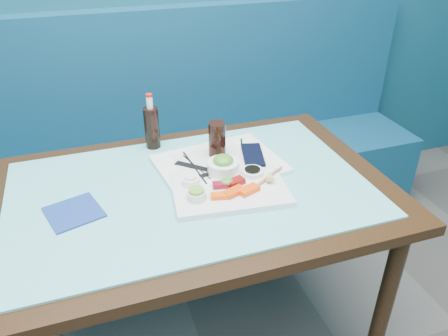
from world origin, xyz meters
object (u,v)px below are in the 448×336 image
object	(u,v)px
sashimi_plate	(229,189)
cola_glass	(217,139)
seaweed_bowl	(223,167)
serving_tray	(219,164)
cola_bottle_body	(152,128)
dining_table	(191,209)
booth_bench	(154,166)
blue_napkin	(74,212)

from	to	relation	value
sashimi_plate	cola_glass	size ratio (longest dim) A/B	2.84
sashimi_plate	seaweed_bowl	world-z (taller)	seaweed_bowl
sashimi_plate	serving_tray	distance (m)	0.17
cola_glass	seaweed_bowl	bearing A→B (deg)	-98.75
serving_tray	cola_bottle_body	xyz separation A→B (m)	(-0.20, 0.23, 0.08)
dining_table	serving_tray	bearing A→B (deg)	36.91
booth_bench	blue_napkin	distance (m)	1.02
cola_glass	blue_napkin	size ratio (longest dim) A/B	0.85
dining_table	cola_bottle_body	distance (m)	0.39
sashimi_plate	blue_napkin	size ratio (longest dim) A/B	2.41
booth_bench	sashimi_plate	world-z (taller)	booth_bench
sashimi_plate	dining_table	bearing A→B (deg)	158.51
dining_table	blue_napkin	distance (m)	0.40
cola_glass	cola_bottle_body	bearing A→B (deg)	140.01
serving_tray	cola_bottle_body	size ratio (longest dim) A/B	2.65
dining_table	cola_glass	xyz separation A→B (m)	(0.15, 0.16, 0.18)
serving_tray	blue_napkin	bearing A→B (deg)	-173.47
cola_glass	blue_napkin	bearing A→B (deg)	-161.12
serving_tray	cola_bottle_body	bearing A→B (deg)	123.81
sashimi_plate	cola_bottle_body	xyz separation A→B (m)	(-0.18, 0.41, 0.07)
cola_bottle_body	cola_glass	bearing A→B (deg)	-39.99
sashimi_plate	cola_bottle_body	bearing A→B (deg)	121.13
sashimi_plate	cola_glass	xyz separation A→B (m)	(0.03, 0.23, 0.07)
booth_bench	cola_bottle_body	size ratio (longest dim) A/B	17.85
dining_table	seaweed_bowl	xyz separation A→B (m)	(0.13, 0.03, 0.13)
cola_bottle_body	blue_napkin	size ratio (longest dim) A/B	1.05
dining_table	seaweed_bowl	world-z (taller)	seaweed_bowl
sashimi_plate	cola_glass	bearing A→B (deg)	89.07
dining_table	seaweed_bowl	bearing A→B (deg)	13.29
booth_bench	serving_tray	distance (m)	0.84
booth_bench	seaweed_bowl	size ratio (longest dim) A/B	26.64
sashimi_plate	seaweed_bowl	bearing A→B (deg)	90.52
dining_table	blue_napkin	xyz separation A→B (m)	(-0.39, -0.02, 0.09)
sashimi_plate	cola_bottle_body	size ratio (longest dim) A/B	2.29
dining_table	seaweed_bowl	size ratio (longest dim) A/B	12.43
booth_bench	cola_glass	world-z (taller)	booth_bench
dining_table	blue_napkin	world-z (taller)	blue_napkin
serving_tray	cola_glass	distance (m)	0.09
sashimi_plate	cola_bottle_body	distance (m)	0.45
booth_bench	blue_napkin	world-z (taller)	booth_bench
blue_napkin	booth_bench	bearing A→B (deg)	65.75
serving_tray	cola_glass	xyz separation A→B (m)	(0.01, 0.05, 0.08)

